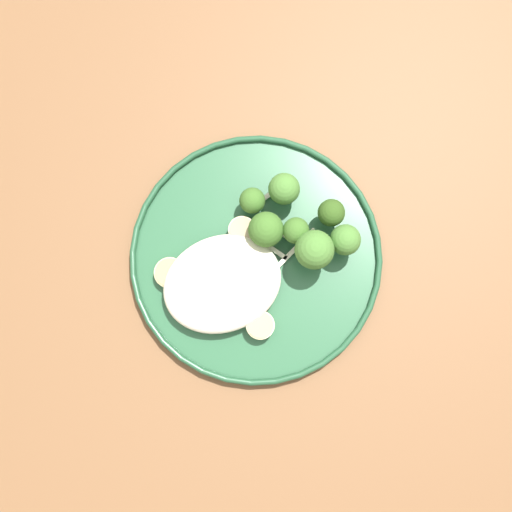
# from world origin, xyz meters

# --- Properties ---
(ground) EXTENTS (6.00, 6.00, 0.00)m
(ground) POSITION_xyz_m (0.00, 0.00, 0.00)
(ground) COLOR #2D2B28
(wooden_dining_table) EXTENTS (1.40, 1.00, 0.74)m
(wooden_dining_table) POSITION_xyz_m (0.00, 0.00, 0.66)
(wooden_dining_table) COLOR brown
(wooden_dining_table) RESTS_ON ground
(dinner_plate) EXTENTS (0.29, 0.29, 0.02)m
(dinner_plate) POSITION_xyz_m (-0.05, 0.03, 0.75)
(dinner_plate) COLOR #235133
(dinner_plate) RESTS_ON wooden_dining_table
(noodle_bed) EXTENTS (0.13, 0.11, 0.03)m
(noodle_bed) POSITION_xyz_m (-0.01, 0.05, 0.77)
(noodle_bed) COLOR beige
(noodle_bed) RESTS_ON dinner_plate
(seared_scallop_tiny_bay) EXTENTS (0.03, 0.03, 0.01)m
(seared_scallop_tiny_bay) POSITION_xyz_m (0.04, 0.05, 0.76)
(seared_scallop_tiny_bay) COLOR #E5C689
(seared_scallop_tiny_bay) RESTS_ON dinner_plate
(seared_scallop_large_seared) EXTENTS (0.03, 0.03, 0.02)m
(seared_scallop_large_seared) POSITION_xyz_m (-0.00, 0.04, 0.76)
(seared_scallop_large_seared) COLOR #E5C689
(seared_scallop_large_seared) RESTS_ON dinner_plate
(seared_scallop_front_small) EXTENTS (0.03, 0.03, 0.01)m
(seared_scallop_front_small) POSITION_xyz_m (-0.03, 0.04, 0.76)
(seared_scallop_front_small) COLOR #DBB77A
(seared_scallop_front_small) RESTS_ON dinner_plate
(seared_scallop_on_noodles) EXTENTS (0.03, 0.03, 0.02)m
(seared_scallop_on_noodles) POSITION_xyz_m (-0.02, 0.08, 0.76)
(seared_scallop_on_noodles) COLOR #E5C689
(seared_scallop_on_noodles) RESTS_ON dinner_plate
(seared_scallop_tilted_round) EXTENTS (0.03, 0.03, 0.02)m
(seared_scallop_tilted_round) POSITION_xyz_m (-0.03, 0.11, 0.76)
(seared_scallop_tilted_round) COLOR beige
(seared_scallop_tilted_round) RESTS_ON dinner_plate
(seared_scallop_half_hidden) EXTENTS (0.03, 0.03, 0.02)m
(seared_scallop_half_hidden) POSITION_xyz_m (-0.05, 0.00, 0.76)
(seared_scallop_half_hidden) COLOR beige
(seared_scallop_half_hidden) RESTS_ON dinner_plate
(seared_scallop_right_edge) EXTENTS (0.04, 0.04, 0.01)m
(seared_scallop_right_edge) POSITION_xyz_m (0.05, 0.02, 0.76)
(seared_scallop_right_edge) COLOR #E5C689
(seared_scallop_right_edge) RESTS_ON dinner_plate
(broccoli_floret_tall_stalk) EXTENTS (0.03, 0.03, 0.05)m
(broccoli_floret_tall_stalk) POSITION_xyz_m (-0.15, 0.02, 0.78)
(broccoli_floret_tall_stalk) COLOR #89A356
(broccoli_floret_tall_stalk) RESTS_ON dinner_plate
(broccoli_floret_center_pile) EXTENTS (0.04, 0.04, 0.05)m
(broccoli_floret_center_pile) POSITION_xyz_m (-0.11, -0.02, 0.78)
(broccoli_floret_center_pile) COLOR #7A994C
(broccoli_floret_center_pile) RESTS_ON dinner_plate
(broccoli_floret_split_head) EXTENTS (0.03, 0.03, 0.04)m
(broccoli_floret_split_head) POSITION_xyz_m (-0.07, -0.03, 0.78)
(broccoli_floret_split_head) COLOR #7A994C
(broccoli_floret_split_head) RESTS_ON dinner_plate
(broccoli_floret_front_edge) EXTENTS (0.04, 0.04, 0.05)m
(broccoli_floret_front_edge) POSITION_xyz_m (-0.07, 0.01, 0.78)
(broccoli_floret_front_edge) COLOR #89A356
(broccoli_floret_front_edge) RESTS_ON dinner_plate
(broccoli_floret_near_rim) EXTENTS (0.03, 0.03, 0.05)m
(broccoli_floret_near_rim) POSITION_xyz_m (-0.10, 0.02, 0.79)
(broccoli_floret_near_rim) COLOR #89A356
(broccoli_floret_near_rim) RESTS_ON dinner_plate
(broccoli_floret_left_leaning) EXTENTS (0.03, 0.03, 0.05)m
(broccoli_floret_left_leaning) POSITION_xyz_m (-0.15, 0.05, 0.78)
(broccoli_floret_left_leaning) COLOR #7A994C
(broccoli_floret_left_leaning) RESTS_ON dinner_plate
(broccoli_floret_rear_charred) EXTENTS (0.04, 0.04, 0.07)m
(broccoli_floret_rear_charred) POSITION_xyz_m (-0.11, 0.05, 0.79)
(broccoli_floret_rear_charred) COLOR #89A356
(broccoli_floret_rear_charred) RESTS_ON dinner_plate
(onion_sliver_long_sliver) EXTENTS (0.03, 0.05, 0.00)m
(onion_sliver_long_sliver) POSITION_xyz_m (-0.07, 0.02, 0.75)
(onion_sliver_long_sliver) COLOR silver
(onion_sliver_long_sliver) RESTS_ON dinner_plate
(onion_sliver_curled_piece) EXTENTS (0.06, 0.03, 0.00)m
(onion_sliver_curled_piece) POSITION_xyz_m (-0.10, 0.04, 0.75)
(onion_sliver_curled_piece) COLOR silver
(onion_sliver_curled_piece) RESTS_ON dinner_plate
(onion_sliver_pale_crescent) EXTENTS (0.03, 0.04, 0.00)m
(onion_sliver_pale_crescent) POSITION_xyz_m (-0.09, 0.01, 0.75)
(onion_sliver_pale_crescent) COLOR silver
(onion_sliver_pale_crescent) RESTS_ON dinner_plate
(onion_sliver_short_strip) EXTENTS (0.05, 0.02, 0.00)m
(onion_sliver_short_strip) POSITION_xyz_m (-0.10, -0.03, 0.75)
(onion_sliver_short_strip) COLOR silver
(onion_sliver_short_strip) RESTS_ON dinner_plate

